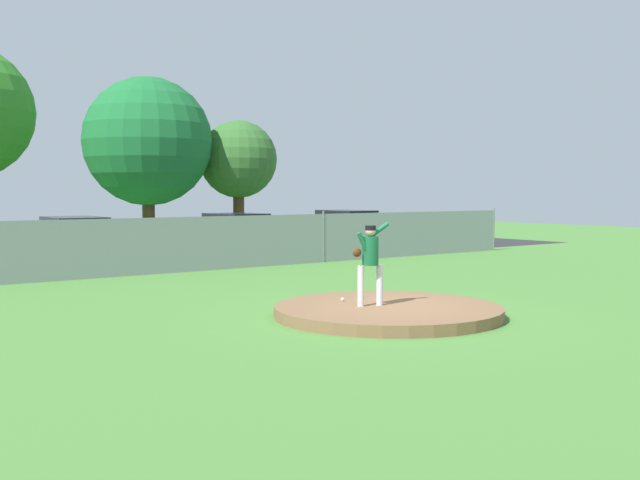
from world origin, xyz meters
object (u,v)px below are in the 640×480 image
object	(u,v)px
parked_car_slate	(75,241)
parked_car_champagne	(236,235)
parked_car_navy	(346,230)
traffic_cone_orange	(284,245)
pitcher_youth	(370,256)
baseball	(342,299)

from	to	relation	value
parked_car_slate	parked_car_champagne	size ratio (longest dim) A/B	1.09
parked_car_navy	traffic_cone_orange	size ratio (longest dim) A/B	8.41
pitcher_youth	traffic_cone_orange	size ratio (longest dim) A/B	3.00
pitcher_youth	baseball	bearing A→B (deg)	91.69
baseball	parked_car_slate	xyz separation A→B (m)	(-0.78, 13.57, 0.53)
parked_car_slate	parked_car_navy	xyz separation A→B (m)	(12.02, 0.03, 0.01)
parked_car_navy	parked_car_slate	bearing A→B (deg)	-179.85
parked_car_slate	parked_car_champagne	world-z (taller)	parked_car_champagne
parked_car_slate	parked_car_champagne	xyz separation A→B (m)	(6.50, 0.18, -0.01)
parked_car_navy	traffic_cone_orange	xyz separation A→B (m)	(-3.05, 0.41, -0.54)
pitcher_youth	baseball	xyz separation A→B (m)	(-0.02, 0.83, -0.94)
parked_car_slate	parked_car_navy	distance (m)	12.02
parked_car_slate	parked_car_navy	bearing A→B (deg)	0.15
pitcher_youth	parked_car_navy	xyz separation A→B (m)	(11.22, 14.42, -0.40)
baseball	traffic_cone_orange	distance (m)	16.23
baseball	parked_car_champagne	bearing A→B (deg)	67.39
pitcher_youth	parked_car_slate	distance (m)	14.42
parked_car_champagne	pitcher_youth	bearing A→B (deg)	-111.36
parked_car_champagne	traffic_cone_orange	bearing A→B (deg)	6.07
baseball	parked_car_champagne	distance (m)	14.90
pitcher_youth	parked_car_slate	xyz separation A→B (m)	(-0.80, 14.39, -0.42)
parked_car_champagne	traffic_cone_orange	world-z (taller)	parked_car_champagne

